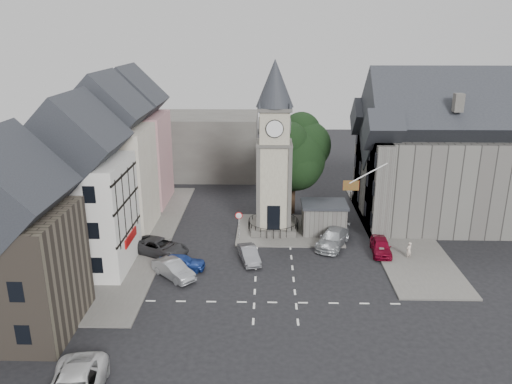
{
  "coord_description": "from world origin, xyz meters",
  "views": [
    {
      "loc": [
        -0.64,
        -37.1,
        18.68
      ],
      "look_at": [
        -1.61,
        5.0,
        4.92
      ],
      "focal_mm": 35.0,
      "sensor_mm": 36.0,
      "label": 1
    }
  ],
  "objects_px": {
    "clock_tower": "(274,149)",
    "stone_shelter": "(324,218)",
    "car_west_blue": "(181,262)",
    "pedestrian": "(409,250)",
    "car_east_red": "(381,246)"
  },
  "relations": [
    {
      "from": "clock_tower",
      "to": "stone_shelter",
      "type": "distance_m",
      "value": 8.15
    },
    {
      "from": "clock_tower",
      "to": "car_east_red",
      "type": "relative_size",
      "value": 4.07
    },
    {
      "from": "car_west_blue",
      "to": "car_east_red",
      "type": "xyz_separation_m",
      "value": [
        16.89,
        3.55,
        0.02
      ]
    },
    {
      "from": "clock_tower",
      "to": "car_west_blue",
      "type": "xyz_separation_m",
      "value": [
        -7.56,
        -8.54,
        -7.46
      ]
    },
    {
      "from": "car_west_blue",
      "to": "car_east_red",
      "type": "relative_size",
      "value": 0.97
    },
    {
      "from": "car_west_blue",
      "to": "pedestrian",
      "type": "distance_m",
      "value": 19.23
    },
    {
      "from": "clock_tower",
      "to": "stone_shelter",
      "type": "relative_size",
      "value": 3.78
    },
    {
      "from": "car_west_blue",
      "to": "pedestrian",
      "type": "bearing_deg",
      "value": -81.18
    },
    {
      "from": "car_east_red",
      "to": "clock_tower",
      "type": "bearing_deg",
      "value": 156.15
    },
    {
      "from": "pedestrian",
      "to": "car_west_blue",
      "type": "bearing_deg",
      "value": -27.5
    },
    {
      "from": "car_west_blue",
      "to": "clock_tower",
      "type": "bearing_deg",
      "value": -40.35
    },
    {
      "from": "stone_shelter",
      "to": "car_west_blue",
      "type": "xyz_separation_m",
      "value": [
        -12.36,
        -8.05,
        -0.89
      ]
    },
    {
      "from": "car_east_red",
      "to": "pedestrian",
      "type": "height_order",
      "value": "pedestrian"
    },
    {
      "from": "stone_shelter",
      "to": "car_west_blue",
      "type": "distance_m",
      "value": 14.77
    },
    {
      "from": "car_west_blue",
      "to": "car_east_red",
      "type": "height_order",
      "value": "car_east_red"
    }
  ]
}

